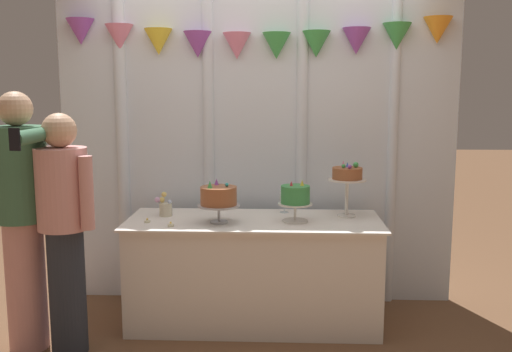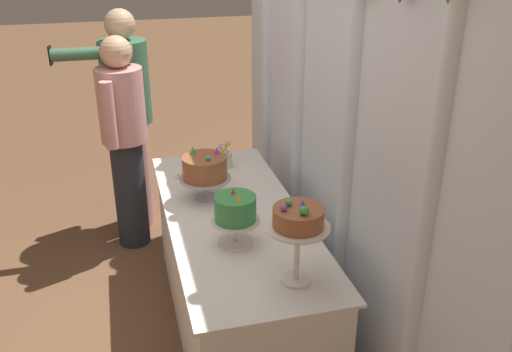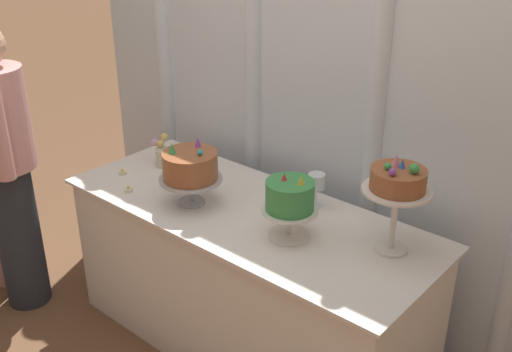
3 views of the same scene
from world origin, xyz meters
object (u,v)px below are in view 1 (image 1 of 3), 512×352
cake_display_center (295,197)px  cake_display_rightmost (347,176)px  tealight_near_left (171,225)px  guest_man_pink_jacket (64,224)px  flower_vase (165,207)px  wine_glass (284,197)px  cake_display_leftmost (219,197)px  cake_table (254,271)px  tealight_far_left (147,221)px  guest_girl_blue_dress (21,211)px

cake_display_center → cake_display_rightmost: cake_display_rightmost is taller
tealight_near_left → guest_man_pink_jacket: (-0.61, -0.29, 0.07)m
cake_display_center → flower_vase: size_ratio=1.68×
wine_glass → cake_display_leftmost: bearing=-142.3°
cake_display_leftmost → flower_vase: cake_display_leftmost is taller
cake_display_leftmost → cake_table: bearing=25.4°
cake_display_leftmost → tealight_far_left: bearing=-178.6°
cake_display_center → cake_display_leftmost: bearing=-173.9°
tealight_far_left → cake_display_center: bearing=3.8°
cake_table → guest_man_pink_jacket: size_ratio=1.17×
cake_display_leftmost → cake_display_rightmost: cake_display_rightmost is taller
cake_display_leftmost → cake_display_center: bearing=6.1°
cake_display_center → tealight_far_left: size_ratio=6.97×
cake_display_leftmost → wine_glass: 0.57m
wine_glass → flower_vase: (-0.86, -0.15, -0.06)m
cake_table → flower_vase: bearing=172.5°
cake_table → guest_girl_blue_dress: (-1.45, -0.48, 0.53)m
tealight_far_left → guest_girl_blue_dress: size_ratio=0.03×
tealight_near_left → cake_display_center: bearing=11.8°
cake_display_rightmost → flower_vase: size_ratio=2.33×
tealight_near_left → guest_man_pink_jacket: size_ratio=0.03×
cake_display_leftmost → cake_display_center: (0.53, 0.06, -0.01)m
guest_man_pink_jacket → wine_glass: bearing=28.8°
wine_glass → cake_display_center: bearing=-75.9°
cake_display_leftmost → tealight_far_left: (-0.49, -0.01, -0.17)m
cake_display_rightmost → guest_girl_blue_dress: bearing=-164.0°
cake_display_leftmost → cake_display_rightmost: size_ratio=0.75×
cake_display_rightmost → tealight_far_left: bearing=-169.7°
tealight_near_left → guest_girl_blue_dress: size_ratio=0.02×
flower_vase → tealight_near_left: flower_vase is taller
cake_table → cake_display_center: size_ratio=6.14×
cake_display_rightmost → cake_display_center: bearing=-153.7°
cake_display_leftmost → guest_girl_blue_dress: 1.27m
cake_table → tealight_near_left: tealight_near_left is taller
wine_glass → tealight_far_left: size_ratio=3.82×
cake_display_leftmost → guest_man_pink_jacket: guest_man_pink_jacket is taller
cake_table → tealight_near_left: size_ratio=43.50×
flower_vase → tealight_near_left: (0.10, -0.32, -0.05)m
cake_table → guest_man_pink_jacket: 1.35m
cake_display_leftmost → tealight_near_left: cake_display_leftmost is taller
cake_display_leftmost → tealight_far_left: size_ratio=7.21×
cake_display_center → tealight_far_left: (-1.02, -0.07, -0.17)m
cake_display_rightmost → tealight_near_left: (-1.21, -0.36, -0.28)m
cake_display_leftmost → tealight_far_left: cake_display_leftmost is taller
flower_vase → guest_man_pink_jacket: (-0.51, -0.60, 0.02)m
cake_display_center → flower_vase: (-0.94, 0.14, -0.11)m
cake_display_rightmost → tealight_far_left: 1.44m
cake_table → cake_display_rightmost: size_ratio=4.44×
cake_display_center → cake_display_rightmost: (0.37, 0.18, 0.12)m
wine_glass → guest_girl_blue_dress: guest_girl_blue_dress is taller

